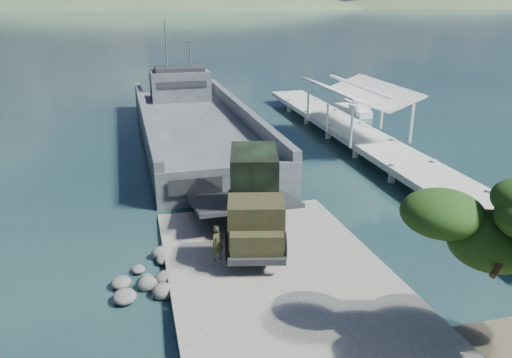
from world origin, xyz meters
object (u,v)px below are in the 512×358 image
Objects in this scene: landing_craft at (195,131)px; military_truck at (255,196)px; soldier at (218,251)px; sailboat_near at (354,111)px; sailboat_far at (357,105)px; pier at (360,129)px.

landing_craft is 4.11× the size of military_truck.
soldier is at bearing -114.64° from military_truck.
soldier is 0.25× the size of sailboat_near.
military_truck is at bearing -129.31° from sailboat_near.
soldier is at bearing -121.68° from sailboat_far.
sailboat_far is (1.81, 2.92, -0.05)m from sailboat_near.
soldier is (-2.07, -23.99, 0.48)m from landing_craft.
sailboat_near is at bearing 67.67° from pier.
military_truck is at bearing -131.12° from pier.
pier is at bearing 61.46° from military_truck.
pier is 16.75m from sailboat_far.
landing_craft is 24.08m from soldier.
sailboat_near is (20.72, 30.69, -1.01)m from soldier.
sailboat_far is at bearing 69.15° from military_truck.
soldier is at bearing -130.43° from pier.
soldier is (-15.66, -18.38, -0.23)m from pier.
sailboat_far is (6.86, 15.23, -1.29)m from pier.
pier is 25.23× the size of soldier.
pier is at bearing -118.03° from sailboat_near.
landing_craft is 6.26× the size of sailboat_far.
sailboat_far is (20.45, 9.62, -0.58)m from landing_craft.
landing_craft reaches higher than sailboat_far.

